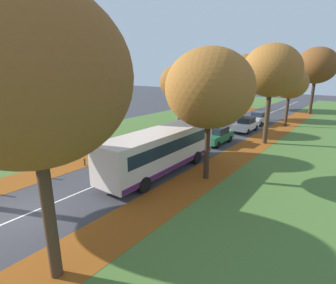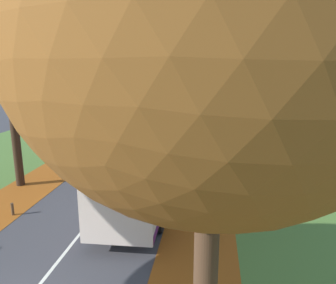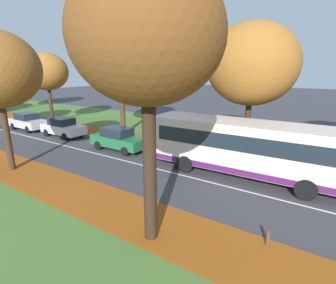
% 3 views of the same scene
% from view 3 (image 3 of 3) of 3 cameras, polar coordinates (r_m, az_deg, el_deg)
% --- Properties ---
extents(leaf_litter_left, '(2.80, 60.00, 0.00)m').
position_cam_3_polar(leaf_litter_left, '(12.86, -17.75, -11.08)').
color(leaf_litter_left, '#8C4714').
rests_on(leaf_litter_left, grass_verge_left).
extents(grass_verge_right, '(12.00, 90.00, 0.01)m').
position_cam_3_polar(grass_verge_right, '(26.36, -2.56, 3.23)').
color(grass_verge_right, '#476B2D').
rests_on(grass_verge_right, ground).
extents(leaf_litter_right, '(2.80, 60.00, 0.00)m').
position_cam_3_polar(leaf_litter_right, '(19.44, 3.72, -1.25)').
color(leaf_litter_right, '#8C4714').
rests_on(leaf_litter_right, grass_verge_right).
extents(road_centre_line, '(0.12, 80.00, 0.01)m').
position_cam_3_polar(road_centre_line, '(19.94, -18.38, -1.62)').
color(road_centre_line, silver).
rests_on(road_centre_line, ground).
extents(tree_left_near, '(4.45, 4.45, 8.53)m').
position_cam_3_polar(tree_left_near, '(7.95, -4.57, 21.79)').
color(tree_left_near, black).
rests_on(tree_left_near, ground).
extents(tree_right_near, '(5.47, 5.47, 8.36)m').
position_cam_3_polar(tree_right_near, '(17.15, 17.83, 15.75)').
color(tree_right_near, '#382619').
rests_on(tree_right_near, ground).
extents(tree_right_mid, '(5.35, 5.35, 9.32)m').
position_cam_3_polar(tree_right_mid, '(23.17, -10.44, 18.43)').
color(tree_right_mid, '#422D1E').
rests_on(tree_right_mid, ground).
extents(tree_right_far, '(4.23, 4.23, 7.30)m').
position_cam_3_polar(tree_right_far, '(30.45, -24.86, 13.70)').
color(tree_right_far, '#382619').
rests_on(tree_right_far, ground).
extents(bollard_fourth, '(0.12, 0.12, 0.56)m').
position_cam_3_polar(bollard_fourth, '(9.71, 20.92, -18.91)').
color(bollard_fourth, '#4C3823').
rests_on(bollard_fourth, ground).
extents(bus, '(2.85, 10.46, 2.98)m').
position_cam_3_polar(bus, '(14.44, 16.24, -0.81)').
color(bus, beige).
rests_on(bus, ground).
extents(car_green_lead, '(1.78, 4.20, 1.62)m').
position_cam_3_polar(car_green_lead, '(19.05, -10.72, 0.66)').
color(car_green_lead, '#1E6038').
rests_on(car_green_lead, ground).
extents(car_white_following, '(1.80, 4.21, 1.62)m').
position_cam_3_polar(car_white_following, '(24.31, -21.90, 3.02)').
color(car_white_following, silver).
rests_on(car_white_following, ground).
extents(car_silver_third_in_line, '(1.80, 4.21, 1.62)m').
position_cam_3_polar(car_silver_third_in_line, '(28.45, -28.24, 3.97)').
color(car_silver_third_in_line, '#B7BABF').
rests_on(car_silver_third_in_line, ground).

